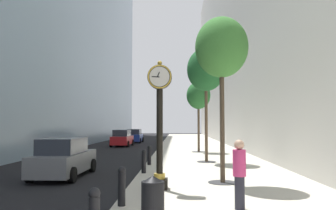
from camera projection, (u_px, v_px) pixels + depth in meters
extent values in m
plane|color=black|center=(158.00, 150.00, 30.48)|extent=(110.00, 110.00, 0.00)
cube|color=beige|center=(195.00, 147.00, 33.38)|extent=(7.08, 80.00, 0.14)
cube|color=#B7B2A8|center=(274.00, 14.00, 33.93)|extent=(9.00, 80.00, 27.00)
cube|color=black|center=(160.00, 184.00, 11.41)|extent=(0.55, 0.55, 0.35)
cylinder|color=gold|center=(160.00, 176.00, 11.43)|extent=(0.38, 0.38, 0.18)
cylinder|color=black|center=(160.00, 131.00, 11.51)|extent=(0.22, 0.22, 2.88)
cylinder|color=black|center=(160.00, 77.00, 11.62)|extent=(0.84, 0.28, 0.84)
torus|color=gold|center=(159.00, 77.00, 11.46)|extent=(0.82, 0.05, 0.82)
cylinder|color=white|center=(159.00, 77.00, 11.47)|extent=(0.69, 0.01, 0.69)
cylinder|color=white|center=(160.00, 78.00, 11.77)|extent=(0.69, 0.01, 0.69)
sphere|color=gold|center=(160.00, 63.00, 11.64)|extent=(0.16, 0.16, 0.16)
cube|color=black|center=(158.00, 74.00, 11.46)|extent=(0.09, 0.01, 0.17)
cube|color=black|center=(156.00, 77.00, 11.46)|extent=(0.26, 0.01, 0.05)
sphere|color=black|center=(94.00, 193.00, 6.09)|extent=(0.22, 0.22, 0.22)
cylinder|color=black|center=(122.00, 189.00, 9.09)|extent=(0.21, 0.21, 0.89)
sphere|color=black|center=(122.00, 170.00, 9.11)|extent=(0.22, 0.22, 0.22)
cylinder|color=black|center=(144.00, 163.00, 15.14)|extent=(0.21, 0.21, 0.89)
sphere|color=black|center=(144.00, 152.00, 15.17)|extent=(0.22, 0.22, 0.22)
cylinder|color=black|center=(149.00, 157.00, 18.16)|extent=(0.21, 0.21, 0.89)
sphere|color=black|center=(149.00, 147.00, 18.19)|extent=(0.22, 0.22, 0.22)
cylinder|color=#333335|center=(223.00, 182.00, 12.62)|extent=(1.10, 1.10, 0.02)
cylinder|color=#4C3D2D|center=(222.00, 124.00, 12.74)|extent=(0.18, 0.18, 4.40)
ellipsoid|color=#428438|center=(221.00, 47.00, 12.91)|extent=(2.03, 2.03, 2.33)
cylinder|color=#333335|center=(206.00, 162.00, 19.57)|extent=(1.10, 1.10, 0.02)
cylinder|color=brown|center=(206.00, 122.00, 19.70)|extent=(0.18, 0.18, 4.59)
ellipsoid|color=#23602D|center=(206.00, 69.00, 19.87)|extent=(2.24, 2.24, 2.57)
cylinder|color=#333335|center=(199.00, 152.00, 26.51)|extent=(1.10, 1.10, 0.02)
cylinder|color=brown|center=(199.00, 128.00, 26.62)|extent=(0.18, 0.18, 3.78)
ellipsoid|color=#2D7033|center=(198.00, 95.00, 26.77)|extent=(1.90, 1.90, 2.19)
cylinder|color=black|center=(153.00, 202.00, 7.52)|extent=(0.52, 0.52, 0.92)
cone|color=black|center=(153.00, 179.00, 7.55)|extent=(0.53, 0.53, 0.16)
cylinder|color=#23232D|center=(240.00, 193.00, 8.71)|extent=(0.30, 0.30, 0.85)
cylinder|color=#C6336B|center=(239.00, 163.00, 8.75)|extent=(0.39, 0.39, 0.69)
sphere|color=tan|center=(239.00, 145.00, 8.78)|extent=(0.26, 0.26, 0.26)
cube|color=navy|center=(135.00, 138.00, 42.24)|extent=(1.75, 4.18, 0.83)
cube|color=#282D38|center=(134.00, 132.00, 42.07)|extent=(1.53, 2.34, 0.68)
cylinder|color=black|center=(129.00, 140.00, 43.66)|extent=(0.22, 0.64, 0.64)
cylinder|color=black|center=(143.00, 140.00, 43.61)|extent=(0.22, 0.64, 0.64)
cylinder|color=black|center=(126.00, 141.00, 40.83)|extent=(0.22, 0.64, 0.64)
cylinder|color=black|center=(140.00, 141.00, 40.78)|extent=(0.22, 0.64, 0.64)
cube|color=slate|center=(64.00, 162.00, 14.96)|extent=(1.75, 4.56, 0.84)
cube|color=#282D38|center=(63.00, 146.00, 14.78)|extent=(1.53, 2.56, 0.69)
cylinder|color=black|center=(58.00, 165.00, 16.52)|extent=(0.22, 0.64, 0.64)
cylinder|color=black|center=(92.00, 165.00, 16.46)|extent=(0.22, 0.64, 0.64)
cylinder|color=black|center=(30.00, 175.00, 13.43)|extent=(0.22, 0.64, 0.64)
cylinder|color=black|center=(72.00, 175.00, 13.37)|extent=(0.22, 0.64, 0.64)
cube|color=#AD191E|center=(122.00, 140.00, 35.41)|extent=(1.87, 4.25, 0.84)
cube|color=#282D38|center=(122.00, 133.00, 35.24)|extent=(1.60, 2.40, 0.69)
cylinder|color=black|center=(117.00, 142.00, 36.86)|extent=(0.24, 0.65, 0.64)
cylinder|color=black|center=(133.00, 143.00, 36.76)|extent=(0.24, 0.65, 0.64)
cylinder|color=black|center=(111.00, 144.00, 34.02)|extent=(0.24, 0.65, 0.64)
cylinder|color=black|center=(128.00, 144.00, 33.92)|extent=(0.24, 0.65, 0.64)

